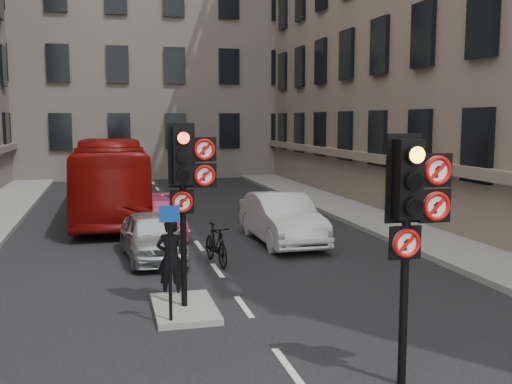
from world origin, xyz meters
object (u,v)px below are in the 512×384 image
signal_near (413,206)px  info_sign (170,247)px  car_silver (152,236)px  bus_red (110,178)px  motorcycle (216,244)px  car_pink (156,217)px  car_white (282,218)px  signal_far (187,175)px  motorcyclist (171,258)px

signal_near → info_sign: (-3.04, 3.19, -1.09)m
car_silver → bus_red: bus_red is taller
bus_red → motorcycle: 9.04m
car_pink → motorcycle: bearing=-75.3°
car_white → car_pink: (-3.65, 2.06, -0.15)m
bus_red → info_sign: bearing=-85.5°
car_pink → bus_red: 4.62m
signal_far → car_white: bearing=58.2°
signal_near → info_sign: signal_near is taller
car_pink → signal_far: bearing=-90.9°
car_white → motorcyclist: bearing=-129.9°
signal_far → motorcyclist: (-0.23, 1.01, -1.85)m
car_silver → info_sign: size_ratio=1.76×
car_silver → motorcycle: car_silver is taller
signal_near → car_white: 10.12m
signal_near → motorcycle: signal_near is taller
car_silver → car_white: 4.20m
motorcyclist → bus_red: bearing=-67.2°
motorcyclist → info_sign: (-0.20, -1.82, 0.64)m
bus_red → info_sign: size_ratio=5.03×
car_white → car_pink: size_ratio=1.11×
signal_far → bus_red: signal_far is taller
signal_far → motorcycle: size_ratio=2.02×
car_pink → info_sign: info_sign is taller
car_pink → car_silver: bearing=-97.2°
motorcycle → bus_red: bearing=99.4°
signal_near → bus_red: (-3.99, 16.27, -1.10)m
car_white → car_silver: bearing=-164.3°
car_pink → motorcyclist: (-0.24, -6.95, 0.26)m
motorcycle → info_sign: bearing=-117.6°
signal_far → car_white: size_ratio=0.78×
info_sign → motorcyclist: bearing=82.9°
car_silver → bus_red: size_ratio=0.35×
car_silver → motorcycle: size_ratio=2.11×
car_pink → motorcycle: 4.46m
car_white → bus_red: (-5.04, 6.37, 0.74)m
car_silver → bus_red: (-1.03, 7.60, 0.85)m
car_silver → car_white: (4.01, 1.23, 0.11)m
car_pink → info_sign: size_ratio=1.94×
car_silver → car_pink: car_silver is taller
info_sign → motorcycle: bearing=69.0°
signal_far → motorcyclist: signal_far is taller
car_white → bus_red: size_ratio=0.43×
car_silver → motorcycle: 1.87m
signal_near → motorcycle: 8.05m
car_white → motorcycle: (-2.45, -2.24, -0.22)m
car_pink → motorcycle: size_ratio=2.33×
bus_red → motorcyclist: bearing=-83.9°
car_silver → bus_red: 7.71m
signal_far → info_sign: size_ratio=1.69×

